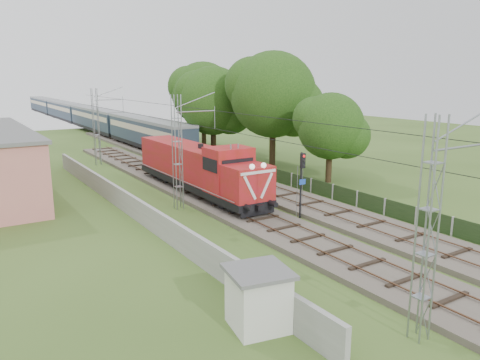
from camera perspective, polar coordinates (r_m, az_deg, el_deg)
ground at (r=25.65m, az=10.49°, el=-8.68°), size 140.00×140.00×0.00m
track_main at (r=30.77m, az=1.62°, el=-4.50°), size 4.20×70.00×0.45m
track_side at (r=44.04m, az=-2.45°, el=0.70°), size 4.20×80.00×0.45m
catenary at (r=32.75m, az=-7.56°, el=3.38°), size 3.31×70.00×8.00m
boundary_wall at (r=32.15m, az=-13.15°, el=-3.03°), size 0.25×40.00×1.50m
fence at (r=32.99m, az=17.24°, el=-3.14°), size 0.12×32.00×1.20m
locomotive at (r=36.74m, az=-5.10°, el=1.53°), size 2.96×16.88×4.29m
coach_rake at (r=92.05m, az=-18.99°, el=7.66°), size 3.01×89.80×3.48m
signal_post at (r=30.59m, az=7.55°, el=0.80°), size 0.49×0.38×4.41m
relay_hut at (r=17.83m, az=2.23°, el=-14.21°), size 2.60×2.60×2.30m
tree_a at (r=41.55m, az=11.05°, el=6.38°), size 6.08×5.79×7.88m
tree_b at (r=47.68m, az=4.19°, el=10.23°), size 9.05×8.62×11.73m
tree_c at (r=52.81m, az=-3.21°, el=9.53°), size 8.00×7.61×10.36m
tree_d at (r=61.50m, az=-4.41°, el=10.36°), size 8.56×8.15×11.09m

